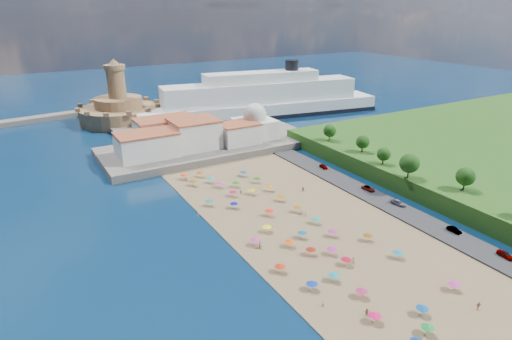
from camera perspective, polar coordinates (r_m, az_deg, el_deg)
ground at (r=118.16m, az=4.45°, el=-7.77°), size 700.00×700.00×0.00m
terrace at (r=181.02m, az=-6.00°, el=3.16°), size 90.00×36.00×3.00m
jetty at (r=206.12m, az=-15.67°, el=4.63°), size 18.00×70.00×2.40m
waterfront_buildings at (r=175.10m, az=-10.06°, el=4.51°), size 57.00×29.00×11.00m
domed_building at (r=185.88m, az=-0.18°, el=6.16°), size 16.00×16.00×15.00m
fortress at (r=233.15m, az=-17.77°, el=7.67°), size 40.00×40.00×32.40m
cruise_ship at (r=234.70m, az=0.72°, el=9.25°), size 135.73×41.24×29.32m
beach_parasols at (r=110.60m, az=5.99°, el=-8.72°), size 30.80×114.33×2.20m
beachgoers at (r=113.33m, az=4.99°, el=-8.50°), size 37.53×98.28×1.88m
parked_cars at (r=136.41m, az=18.25°, el=-4.06°), size 2.63×73.31×1.42m
hillside_trees at (r=139.50m, az=23.59°, el=-0.32°), size 12.57×106.36×7.93m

